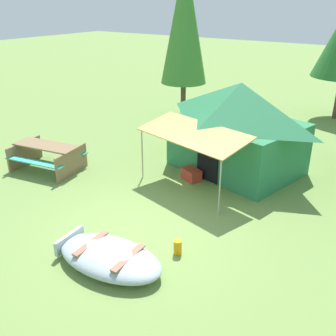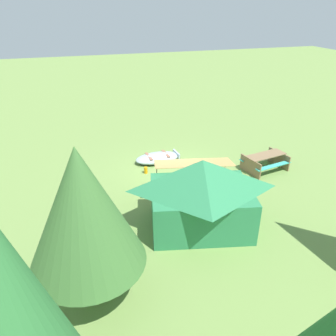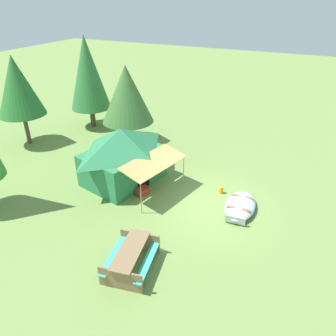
{
  "view_description": "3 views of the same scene",
  "coord_description": "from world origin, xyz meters",
  "views": [
    {
      "loc": [
        4.62,
        -5.72,
        4.75
      ],
      "look_at": [
        -0.07,
        1.11,
        1.05
      ],
      "focal_mm": 40.96,
      "sensor_mm": 36.0,
      "label": 1
    },
    {
      "loc": [
        4.29,
        13.1,
        7.21
      ],
      "look_at": [
        0.58,
        1.24,
        0.95
      ],
      "focal_mm": 35.33,
      "sensor_mm": 36.0,
      "label": 2
    },
    {
      "loc": [
        -10.77,
        -3.42,
        7.95
      ],
      "look_at": [
        0.29,
        1.84,
        1.2
      ],
      "focal_mm": 34.69,
      "sensor_mm": 36.0,
      "label": 3
    }
  ],
  "objects": [
    {
      "name": "ground_plane",
      "position": [
        0.0,
        0.0,
        0.0
      ],
      "size": [
        80.0,
        80.0,
        0.0
      ],
      "primitive_type": "plane",
      "color": "olive"
    },
    {
      "name": "beached_rowboat",
      "position": [
        0.29,
        -1.42,
        0.21
      ],
      "size": [
        2.33,
        1.37,
        0.4
      ],
      "color": "#9FB1BB",
      "rests_on": "ground_plane"
    },
    {
      "name": "canvas_cabin_tent",
      "position": [
        0.3,
        4.16,
        1.35
      ],
      "size": [
        4.19,
        4.56,
        2.6
      ],
      "color": "#2B7C4C",
      "rests_on": "ground_plane"
    },
    {
      "name": "picnic_table",
      "position": [
        -4.34,
        0.96,
        0.49
      ],
      "size": [
        2.18,
        1.73,
        0.78
      ],
      "color": "olive",
      "rests_on": "ground_plane"
    },
    {
      "name": "cooler_box",
      "position": [
        -0.4,
        2.76,
        0.16
      ],
      "size": [
        0.66,
        0.55,
        0.33
      ],
      "primitive_type": "cube",
      "rotation": [
        0.0,
        0.0,
        2.73
      ],
      "color": "#B03226",
      "rests_on": "ground_plane"
    },
    {
      "name": "fuel_can",
      "position": [
        1.17,
        -0.36,
        0.16
      ],
      "size": [
        0.18,
        0.18,
        0.31
      ],
      "primitive_type": "cylinder",
      "rotation": [
        0.0,
        0.0,
        3.26
      ],
      "color": "orange",
      "rests_on": "ground_plane"
    },
    {
      "name": "pine_tree_side",
      "position": [
        -3.99,
        7.97,
        3.91
      ],
      "size": [
        1.88,
        1.88,
        6.36
      ],
      "color": "#4D412D",
      "rests_on": "ground_plane"
    }
  ]
}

